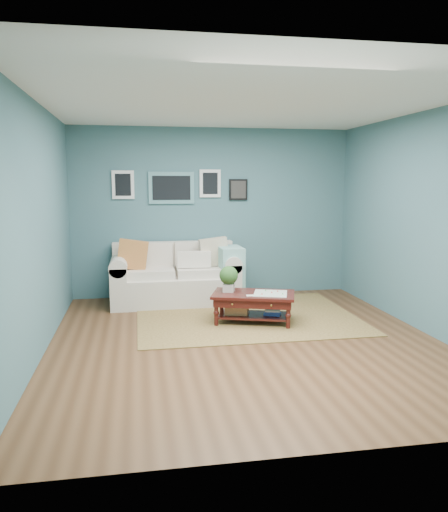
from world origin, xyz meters
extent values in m
plane|color=brown|center=(0.00, 0.00, 0.00)|extent=(5.00, 5.00, 0.00)
plane|color=white|center=(0.00, 0.00, 2.70)|extent=(5.00, 5.00, 0.00)
cube|color=#426C73|center=(0.00, 2.50, 1.35)|extent=(4.50, 0.02, 2.70)
cube|color=#426C73|center=(0.00, -2.50, 1.35)|extent=(4.50, 0.02, 2.70)
cube|color=#426C73|center=(-2.25, 0.00, 1.35)|extent=(0.02, 5.00, 2.70)
cube|color=#426C73|center=(2.25, 0.00, 1.35)|extent=(0.02, 5.00, 2.70)
cube|color=slate|center=(-0.67, 2.48, 1.75)|extent=(0.72, 0.03, 0.50)
cube|color=black|center=(-0.67, 2.46, 1.75)|extent=(0.60, 0.01, 0.38)
cube|color=white|center=(-1.42, 2.48, 1.80)|extent=(0.34, 0.03, 0.44)
cube|color=white|center=(-0.05, 2.48, 1.82)|extent=(0.34, 0.03, 0.44)
cube|color=black|center=(0.41, 2.48, 1.72)|extent=(0.30, 0.03, 0.34)
cube|color=brown|center=(0.23, 1.03, 0.01)|extent=(2.97, 2.37, 0.01)
cube|color=beige|center=(-0.67, 1.99, 0.21)|extent=(1.43, 0.89, 0.42)
cube|color=beige|center=(-0.67, 2.33, 0.67)|extent=(1.88, 0.22, 0.48)
cube|color=beige|center=(-1.50, 1.99, 0.31)|extent=(0.24, 0.89, 0.63)
cube|color=beige|center=(0.17, 1.99, 0.31)|extent=(0.24, 0.89, 0.63)
cylinder|color=beige|center=(-1.50, 1.99, 0.63)|extent=(0.26, 0.89, 0.26)
cylinder|color=beige|center=(0.17, 1.99, 0.63)|extent=(0.26, 0.89, 0.26)
cube|color=beige|center=(-1.05, 1.93, 0.49)|extent=(0.73, 0.56, 0.13)
cube|color=beige|center=(-0.28, 1.93, 0.49)|extent=(0.73, 0.56, 0.13)
cube|color=beige|center=(-1.05, 2.21, 0.74)|extent=(0.73, 0.12, 0.36)
cube|color=beige|center=(-0.28, 2.21, 0.74)|extent=(0.73, 0.12, 0.36)
cube|color=orange|center=(-1.29, 1.94, 0.78)|extent=(0.49, 0.17, 0.48)
cube|color=beige|center=(-0.06, 2.01, 0.78)|extent=(0.48, 0.18, 0.47)
cube|color=beige|center=(-0.38, 1.89, 0.69)|extent=(0.50, 0.12, 0.24)
cube|color=#89C4BD|center=(0.17, 1.87, 0.46)|extent=(0.34, 0.55, 0.81)
cube|color=#340C0B|center=(0.27, 0.73, 0.38)|extent=(1.20, 0.92, 0.04)
cube|color=#340C0B|center=(0.27, 0.73, 0.31)|extent=(1.11, 0.83, 0.11)
cube|color=#340C0B|center=(0.27, 0.73, 0.10)|extent=(1.00, 0.72, 0.02)
sphere|color=gold|center=(-0.06, 0.53, 0.31)|extent=(0.03, 0.03, 0.03)
sphere|color=gold|center=(0.41, 0.38, 0.31)|extent=(0.03, 0.03, 0.03)
cylinder|color=#340C0B|center=(-0.24, 0.64, 0.18)|extent=(0.05, 0.05, 0.36)
cylinder|color=#340C0B|center=(0.63, 0.36, 0.18)|extent=(0.05, 0.05, 0.36)
cylinder|color=#340C0B|center=(-0.10, 1.10, 0.18)|extent=(0.05, 0.05, 0.36)
cylinder|color=#340C0B|center=(0.78, 0.81, 0.18)|extent=(0.05, 0.05, 0.36)
cube|color=beige|center=(-0.04, 0.87, 0.45)|extent=(0.18, 0.18, 0.11)
sphere|color=#1F4718|center=(-0.04, 0.87, 0.62)|extent=(0.25, 0.25, 0.25)
cube|color=beige|center=(0.48, 0.66, 0.40)|extent=(0.53, 0.53, 0.01)
cube|color=#B77E4C|center=(0.06, 0.79, 0.20)|extent=(0.35, 0.29, 0.18)
cube|color=#264497|center=(0.51, 0.67, 0.16)|extent=(0.25, 0.22, 0.10)
camera|label=1|loc=(-1.22, -5.51, 1.84)|focal=35.00mm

